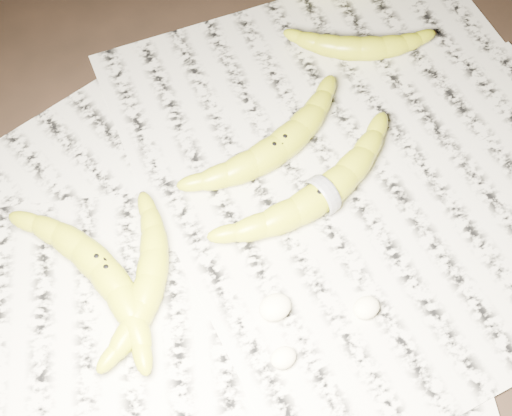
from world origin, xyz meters
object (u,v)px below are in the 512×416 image
banana_left_a (102,268)px  banana_taped (323,194)px  banana_left_b (150,279)px  banana_upper_a (360,47)px  banana_center (278,146)px

banana_left_a → banana_taped: bearing=-111.0°
banana_left_b → banana_taped: banana_taped is taller
banana_left_b → banana_upper_a: (0.40, 0.17, -0.00)m
banana_taped → banana_upper_a: size_ratio=1.39×
banana_left_b → banana_taped: size_ratio=0.76×
banana_left_b → banana_taped: (0.23, -0.01, 0.00)m
banana_left_a → banana_upper_a: banana_left_a is taller
banana_left_a → banana_left_b: bearing=-145.3°
banana_center → banana_taped: same height
banana_taped → banana_upper_a: 0.25m
banana_left_b → banana_upper_a: 0.43m
banana_center → banana_upper_a: (0.18, 0.09, -0.00)m
banana_taped → banana_left_a: bearing=162.1°
banana_left_a → banana_upper_a: (0.44, 0.13, -0.00)m
banana_taped → banana_left_b: bearing=170.2°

